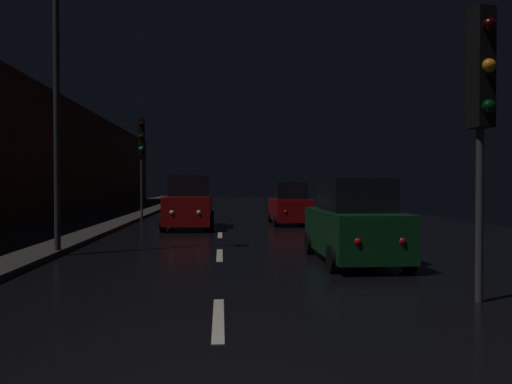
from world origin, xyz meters
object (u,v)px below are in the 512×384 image
object	(u,v)px
traffic_light_far_left	(141,146)
car_parked_right_far	(290,205)
streetlamp_overhead	(74,74)
car_approaching_headlights	(189,204)
car_parked_right_near	(354,224)
traffic_light_near_right	(481,90)

from	to	relation	value
traffic_light_far_left	car_parked_right_far	distance (m)	8.42
streetlamp_overhead	car_parked_right_far	size ratio (longest dim) A/B	1.87
streetlamp_overhead	car_approaching_headlights	distance (m)	8.96
traffic_light_far_left	car_parked_right_far	world-z (taller)	traffic_light_far_left
streetlamp_overhead	car_parked_right_near	bearing A→B (deg)	-12.34
traffic_light_near_right	traffic_light_far_left	xyz separation A→B (m)	(-8.23, 17.91, 0.49)
traffic_light_near_right	streetlamp_overhead	distance (m)	9.86
traffic_light_near_right	traffic_light_far_left	distance (m)	19.71
traffic_light_near_right	car_parked_right_far	bearing A→B (deg)	173.27
traffic_light_far_left	streetlamp_overhead	size ratio (longest dim) A/B	0.73
traffic_light_near_right	car_parked_right_far	xyz separation A→B (m)	(-0.90, 15.01, -2.50)
traffic_light_far_left	car_parked_right_far	bearing A→B (deg)	64.85
traffic_light_near_right	traffic_light_far_left	world-z (taller)	traffic_light_far_left
traffic_light_near_right	car_approaching_headlights	size ratio (longest dim) A/B	1.05
traffic_light_far_left	streetlamp_overhead	bearing A→B (deg)	-2.41
streetlamp_overhead	car_approaching_headlights	xyz separation A→B (m)	(2.48, 7.73, -3.77)
traffic_light_far_left	car_approaching_headlights	world-z (taller)	traffic_light_far_left
traffic_light_near_right	car_parked_right_near	xyz separation A→B (m)	(-0.90, 4.08, -2.46)
traffic_light_far_left	car_parked_right_far	xyz separation A→B (m)	(7.33, -2.89, -2.98)
car_approaching_headlights	car_parked_right_far	bearing A→B (deg)	109.80
streetlamp_overhead	car_parked_right_far	distance (m)	12.38
car_parked_right_far	streetlamp_overhead	bearing A→B (deg)	143.01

